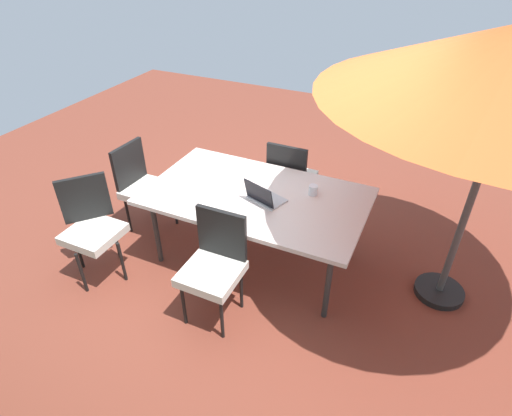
# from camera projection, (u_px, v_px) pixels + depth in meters

# --- Properties ---
(ground_plane) EXTENTS (10.00, 10.00, 0.02)m
(ground_plane) POSITION_uv_depth(u_px,v_px,m) (256.00, 258.00, 4.29)
(ground_plane) COLOR brown
(dining_table) EXTENTS (2.03, 1.19, 0.78)m
(dining_table) POSITION_uv_depth(u_px,v_px,m) (256.00, 198.00, 3.87)
(dining_table) COLOR silver
(dining_table) RESTS_ON ground_plane
(chair_north) EXTENTS (0.46, 0.46, 0.98)m
(chair_north) POSITION_uv_depth(u_px,v_px,m) (214.00, 263.00, 3.40)
(chair_north) COLOR silver
(chair_north) RESTS_ON ground_plane
(chair_northeast) EXTENTS (0.59, 0.58, 0.98)m
(chair_northeast) POSITION_uv_depth(u_px,v_px,m) (91.00, 225.00, 3.83)
(chair_northeast) COLOR silver
(chair_northeast) RESTS_ON ground_plane
(chair_south) EXTENTS (0.46, 0.46, 0.98)m
(chair_south) POSITION_uv_depth(u_px,v_px,m) (290.00, 176.00, 4.55)
(chair_south) COLOR silver
(chair_south) RESTS_ON ground_plane
(chair_east) EXTENTS (0.47, 0.46, 0.98)m
(chair_east) POSITION_uv_depth(u_px,v_px,m) (143.00, 184.00, 4.42)
(chair_east) COLOR silver
(chair_east) RESTS_ON ground_plane
(laptop) EXTENTS (0.38, 0.34, 0.21)m
(laptop) POSITION_uv_depth(u_px,v_px,m) (264.00, 197.00, 3.72)
(laptop) COLOR #B7B7BC
(laptop) RESTS_ON dining_table
(cup) EXTENTS (0.08, 0.08, 0.09)m
(cup) POSITION_uv_depth(u_px,v_px,m) (313.00, 190.00, 3.81)
(cup) COLOR white
(cup) RESTS_ON dining_table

